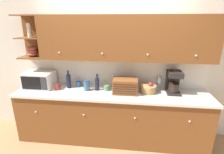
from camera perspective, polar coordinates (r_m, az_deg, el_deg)
ground_plane at (r=3.66m, az=0.42°, el=-16.05°), size 24.00×24.00×0.00m
wall_back at (r=3.15m, az=0.53°, el=4.23°), size 5.64×0.06×2.60m
counter_unit at (r=3.16m, az=-0.21°, el=-12.45°), size 3.26×0.65×0.90m
backsplash_panel at (r=3.15m, az=0.45°, el=1.65°), size 3.24×0.01×0.53m
upper_cabinets at (r=2.87m, az=3.36°, el=12.55°), size 3.24×0.34×0.71m
microwave at (r=3.38m, az=-22.58°, el=-0.79°), size 0.49×0.38×0.28m
mug_blue_second at (r=3.20m, az=-17.41°, el=-2.93°), size 0.10×0.09×0.10m
second_wine_bottle at (r=3.18m, az=-14.01°, el=-0.99°), size 0.08×0.08×0.32m
mug_patterned_third at (r=3.24m, az=-10.87°, el=-2.23°), size 0.10×0.09×0.09m
storage_canister at (r=3.03m, az=-8.22°, el=-2.70°), size 0.11×0.11×0.18m
wine_bottle at (r=3.00m, az=-4.85°, el=-1.96°), size 0.07×0.07×0.29m
mug at (r=3.01m, az=-1.75°, el=-3.58°), size 0.11×0.09×0.09m
bread_box at (r=2.89m, az=4.30°, el=-2.91°), size 0.40×0.29×0.24m
fruit_basket at (r=2.98m, az=11.74°, el=-3.74°), size 0.27×0.27×0.19m
wine_glass at (r=3.14m, az=15.16°, el=-1.08°), size 0.08×0.08×0.23m
coffee_maker at (r=3.05m, az=19.46°, el=-1.39°), size 0.22×0.28×0.38m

